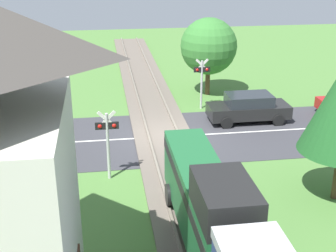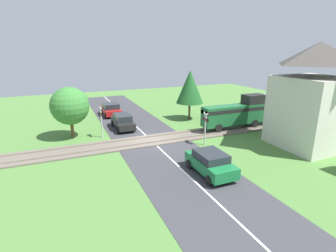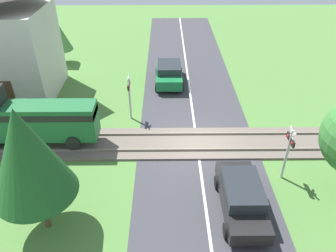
# 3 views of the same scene
# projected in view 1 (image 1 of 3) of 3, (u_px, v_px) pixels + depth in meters

# --- Properties ---
(ground_plane) EXTENTS (60.00, 60.00, 0.00)m
(ground_plane) POSITION_uv_depth(u_px,v_px,m) (163.00, 137.00, 22.42)
(ground_plane) COLOR #4C7A38
(road_surface) EXTENTS (48.00, 6.40, 0.02)m
(road_surface) POSITION_uv_depth(u_px,v_px,m) (163.00, 137.00, 22.41)
(road_surface) COLOR #38383D
(road_surface) RESTS_ON ground_plane
(track_bed) EXTENTS (2.80, 48.00, 0.24)m
(track_bed) POSITION_uv_depth(u_px,v_px,m) (163.00, 136.00, 22.39)
(track_bed) COLOR #665B51
(track_bed) RESTS_ON ground_plane
(car_near_crossing) EXTENTS (4.16, 1.81, 1.49)m
(car_near_crossing) POSITION_uv_depth(u_px,v_px,m) (248.00, 107.00, 24.08)
(car_near_crossing) COLOR black
(car_near_crossing) RESTS_ON ground_plane
(crossing_signal_west_approach) EXTENTS (0.90, 0.18, 2.85)m
(crossing_signal_west_approach) POSITION_uv_depth(u_px,v_px,m) (202.00, 77.00, 25.62)
(crossing_signal_west_approach) COLOR #B7B7B7
(crossing_signal_west_approach) RESTS_ON ground_plane
(crossing_signal_east_approach) EXTENTS (0.90, 0.18, 2.85)m
(crossing_signal_east_approach) POSITION_uv_depth(u_px,v_px,m) (107.00, 136.00, 17.86)
(crossing_signal_east_approach) COLOR #B7B7B7
(crossing_signal_east_approach) RESTS_ON ground_plane
(tree_beyond_track) EXTENTS (3.35, 3.35, 4.65)m
(tree_beyond_track) POSITION_uv_depth(u_px,v_px,m) (209.00, 46.00, 27.64)
(tree_beyond_track) COLOR brown
(tree_beyond_track) RESTS_ON ground_plane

